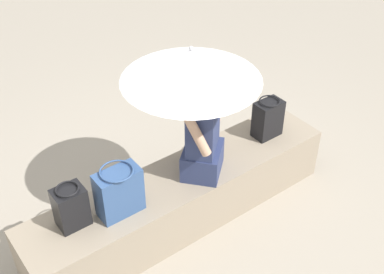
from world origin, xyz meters
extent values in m
plane|color=#9E9384|center=(0.00, 0.00, 0.00)|extent=(14.00, 14.00, 0.00)
cube|color=gray|center=(0.00, 0.00, 0.23)|extent=(2.58, 0.53, 0.46)
cube|color=navy|center=(0.16, -0.05, 0.57)|extent=(0.44, 0.43, 0.22)
cube|color=navy|center=(0.16, -0.05, 0.92)|extent=(0.37, 0.36, 0.48)
sphere|color=tan|center=(0.16, -0.05, 1.26)|extent=(0.20, 0.20, 0.20)
cylinder|color=tan|center=(0.31, 0.09, 0.95)|extent=(0.18, 0.20, 0.32)
cylinder|color=tan|center=(0.01, -0.18, 0.95)|extent=(0.18, 0.20, 0.32)
cylinder|color=#B7B7BC|center=(0.10, 0.01, 0.98)|extent=(0.02, 0.02, 1.03)
cone|color=silver|center=(0.10, 0.01, 1.38)|extent=(0.97, 0.97, 0.22)
sphere|color=#B7B7BC|center=(0.10, 0.01, 1.50)|extent=(0.03, 0.03, 0.03)
cube|color=#335184|center=(-0.56, -0.05, 0.64)|extent=(0.31, 0.16, 0.36)
torus|color=#335184|center=(-0.56, -0.05, 0.83)|extent=(0.23, 0.23, 0.01)
cube|color=black|center=(0.89, 0.00, 0.62)|extent=(0.23, 0.15, 0.32)
torus|color=black|center=(0.89, 0.00, 0.80)|extent=(0.18, 0.18, 0.01)
cube|color=black|center=(-0.88, 0.05, 0.61)|extent=(0.21, 0.16, 0.30)
torus|color=black|center=(-0.88, 0.05, 0.78)|extent=(0.16, 0.16, 0.01)
camera|label=1|loc=(-1.65, -2.33, 2.98)|focal=46.53mm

